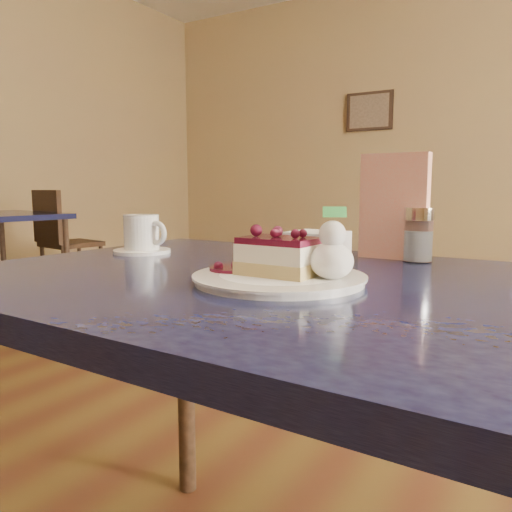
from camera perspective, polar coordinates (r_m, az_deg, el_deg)
The scene contains 9 objects.
main_table at distance 0.84m, azimuth 4.34°, elevation -7.71°, with size 1.21×0.83×0.74m.
dessert_plate at distance 0.78m, azimuth 2.66°, elevation -2.61°, with size 0.26×0.26×0.01m, color white.
cheesecake_slice at distance 0.77m, azimuth 2.68°, elevation -0.05°, with size 0.12×0.09×0.06m.
whipped_cream at distance 0.75m, azimuth 8.66°, elevation -0.53°, with size 0.06×0.06×0.06m.
berry_sauce at distance 0.82m, azimuth -2.59°, elevation -1.47°, with size 0.08×0.08×0.01m, color #4C152B.
coffee_set at distance 1.16m, azimuth -12.85°, elevation 2.24°, with size 0.14×0.13×0.09m.
menu_card at distance 1.07m, azimuth 15.48°, elevation 5.47°, with size 0.14×0.03×0.22m, color beige.
sugar_shaker at distance 1.04m, azimuth 18.08°, elevation 2.38°, with size 0.06×0.06×0.11m.
napkin_stack at distance 1.14m, azimuth 7.00°, elevation 1.55°, with size 0.12×0.12×0.05m, color white.
Camera 1 is at (0.28, -0.31, 0.89)m, focal length 35.00 mm.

